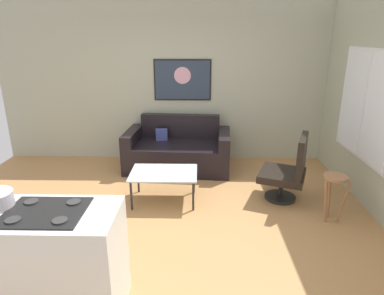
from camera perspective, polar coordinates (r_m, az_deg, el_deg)
ground at (r=4.25m, az=-3.98°, el=-13.16°), size 6.40×6.40×0.04m
back_wall at (r=6.09m, az=-2.28°, el=10.89°), size 6.40×0.05×2.80m
couch at (r=5.81m, az=-2.37°, el=-0.66°), size 1.81×1.05×0.87m
coffee_table at (r=4.63m, az=-4.80°, el=-4.59°), size 0.91×0.63×0.43m
armchair at (r=4.81m, az=16.10°, el=-3.80°), size 0.78×0.79×0.95m
bar_stool at (r=4.46m, az=23.00°, el=-6.15°), size 0.34×0.33×0.60m
kitchen_counter at (r=3.18m, az=-27.72°, el=-17.00°), size 1.70×0.60×0.95m
wall_painting at (r=6.03m, az=-1.62°, el=11.38°), size 1.01×0.03×0.72m
window at (r=5.10m, az=27.23°, el=6.44°), size 0.03×1.46×1.47m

